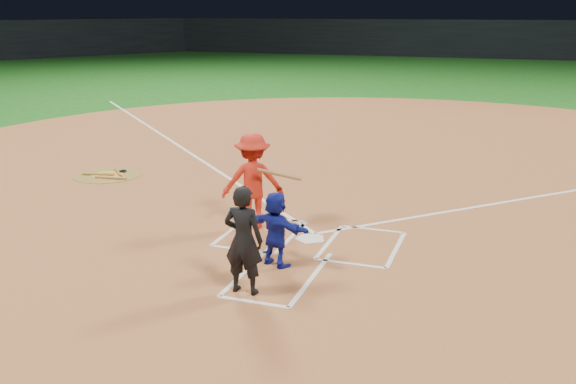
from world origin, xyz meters
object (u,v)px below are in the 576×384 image
(umpire, at_px, (243,240))
(batter_at_plate, at_px, (253,181))
(home_plate, at_px, (310,239))
(on_deck_circle, at_px, (107,175))
(catcher, at_px, (276,229))

(umpire, distance_m, batter_at_plate, 3.01)
(home_plate, relative_size, on_deck_circle, 0.35)
(on_deck_circle, bearing_deg, home_plate, -23.91)
(catcher, xyz_separation_m, umpire, (-0.09, -1.15, 0.20))
(on_deck_circle, bearing_deg, umpire, -41.28)
(home_plate, relative_size, batter_at_plate, 0.32)
(on_deck_circle, height_order, batter_at_plate, batter_at_plate)
(umpire, bearing_deg, on_deck_circle, -40.36)
(home_plate, xyz_separation_m, umpire, (-0.26, -2.52, 0.82))
(catcher, bearing_deg, on_deck_circle, -11.76)
(home_plate, bearing_deg, batter_at_plate, -14.17)
(on_deck_circle, relative_size, catcher, 1.34)
(home_plate, bearing_deg, on_deck_circle, -23.91)
(umpire, height_order, batter_at_plate, batter_at_plate)
(on_deck_circle, xyz_separation_m, umpire, (6.05, -5.31, 0.83))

